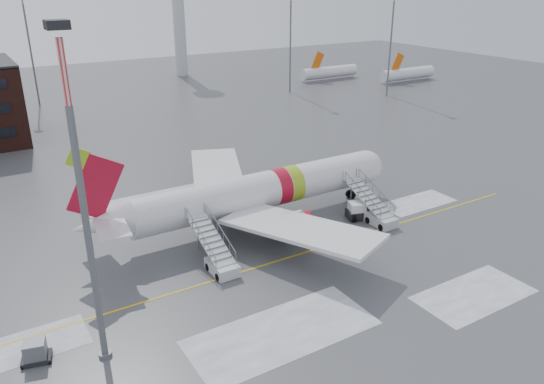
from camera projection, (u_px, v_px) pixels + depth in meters
ground at (279, 254)px, 49.32m from camera, size 260.00×260.00×0.00m
airliner at (254, 193)px, 54.34m from camera, size 35.03×32.97×11.18m
airstair_fwd at (377, 213)px, 55.41m from camera, size 2.05×7.70×3.48m
airstair_aft at (218, 258)px, 46.50m from camera, size 2.05×7.70×3.48m
pushback_tug at (360, 211)px, 56.47m from camera, size 3.59×3.14×1.83m
uld_container at (35, 352)px, 35.41m from camera, size 2.18×1.81×1.56m
light_mast_near at (83, 202)px, 31.82m from camera, size 1.20×1.20×21.90m
light_mast_far_ne at (291, 28)px, 113.37m from camera, size 1.20×1.20×24.25m
light_mast_far_n at (28, 33)px, 101.78m from camera, size 1.20×1.20×24.25m
light_mast_far_e at (392, 29)px, 110.08m from camera, size 1.20×1.20×24.25m
distant_aircraft at (355, 82)px, 130.11m from camera, size 35.00×18.00×8.00m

